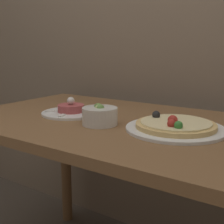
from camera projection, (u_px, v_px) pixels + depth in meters
name	position (u px, v px, depth m)	size (l,w,h in m)	color
dining_table	(116.00, 147.00, 1.24)	(1.28, 0.78, 0.78)	brown
pizza_plate	(175.00, 126.00, 1.06)	(0.34, 0.34, 0.06)	white
tartare_plate	(71.00, 111.00, 1.32)	(0.25, 0.25, 0.07)	white
small_bowl	(100.00, 115.00, 1.14)	(0.13, 0.13, 0.08)	silver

